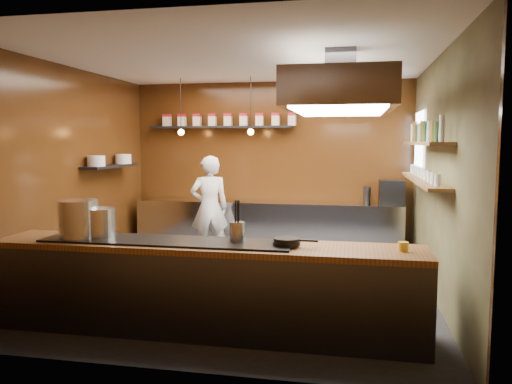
% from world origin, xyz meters
% --- Properties ---
extents(floor, '(5.00, 5.00, 0.00)m').
position_xyz_m(floor, '(0.00, 0.00, 0.00)').
color(floor, black).
rests_on(floor, ground).
extents(back_wall, '(5.00, 0.00, 5.00)m').
position_xyz_m(back_wall, '(0.00, 2.50, 1.50)').
color(back_wall, '#331B09').
rests_on(back_wall, ground).
extents(left_wall, '(0.00, 5.00, 5.00)m').
position_xyz_m(left_wall, '(-2.50, 0.00, 1.50)').
color(left_wall, '#331B09').
rests_on(left_wall, ground).
extents(right_wall, '(0.00, 5.00, 5.00)m').
position_xyz_m(right_wall, '(2.50, 0.00, 1.50)').
color(right_wall, '#434025').
rests_on(right_wall, ground).
extents(ceiling, '(5.00, 5.00, 0.00)m').
position_xyz_m(ceiling, '(0.00, 0.00, 3.00)').
color(ceiling, silver).
rests_on(ceiling, back_wall).
extents(window_pane, '(0.00, 1.00, 1.00)m').
position_xyz_m(window_pane, '(2.45, 1.70, 1.90)').
color(window_pane, white).
rests_on(window_pane, right_wall).
extents(prep_counter, '(4.60, 0.65, 0.90)m').
position_xyz_m(prep_counter, '(0.00, 2.17, 0.45)').
color(prep_counter, silver).
rests_on(prep_counter, floor).
extents(pass_counter, '(4.40, 0.72, 0.94)m').
position_xyz_m(pass_counter, '(-0.00, -1.60, 0.47)').
color(pass_counter, '#38383D').
rests_on(pass_counter, floor).
extents(tin_shelf, '(2.60, 0.26, 0.04)m').
position_xyz_m(tin_shelf, '(-0.90, 2.36, 2.20)').
color(tin_shelf, black).
rests_on(tin_shelf, back_wall).
extents(plate_shelf, '(0.30, 1.40, 0.04)m').
position_xyz_m(plate_shelf, '(-2.34, 1.00, 1.55)').
color(plate_shelf, black).
rests_on(plate_shelf, left_wall).
extents(bottle_shelf_upper, '(0.26, 2.80, 0.04)m').
position_xyz_m(bottle_shelf_upper, '(2.34, 0.30, 1.92)').
color(bottle_shelf_upper, brown).
rests_on(bottle_shelf_upper, right_wall).
extents(bottle_shelf_lower, '(0.26, 2.80, 0.04)m').
position_xyz_m(bottle_shelf_lower, '(2.34, 0.30, 1.45)').
color(bottle_shelf_lower, brown).
rests_on(bottle_shelf_lower, right_wall).
extents(extractor_hood, '(1.20, 2.00, 0.72)m').
position_xyz_m(extractor_hood, '(1.30, -0.40, 2.51)').
color(extractor_hood, '#38383D').
rests_on(extractor_hood, ceiling).
extents(pendant_left, '(0.10, 0.10, 0.95)m').
position_xyz_m(pendant_left, '(-1.40, 1.70, 2.15)').
color(pendant_left, black).
rests_on(pendant_left, ceiling).
extents(pendant_right, '(0.10, 0.10, 0.95)m').
position_xyz_m(pendant_right, '(-0.20, 1.70, 2.15)').
color(pendant_right, black).
rests_on(pendant_right, ceiling).
extents(storage_tins, '(2.43, 0.13, 0.22)m').
position_xyz_m(storage_tins, '(-0.75, 2.36, 2.33)').
color(storage_tins, beige).
rests_on(storage_tins, tin_shelf).
extents(plate_stacks, '(0.26, 1.16, 0.16)m').
position_xyz_m(plate_stacks, '(-2.34, 1.00, 1.65)').
color(plate_stacks, white).
rests_on(plate_stacks, plate_shelf).
extents(bottles, '(0.06, 2.66, 0.24)m').
position_xyz_m(bottles, '(2.34, 0.30, 2.06)').
color(bottles, silver).
rests_on(bottles, bottle_shelf_upper).
extents(wine_glasses, '(0.07, 2.37, 0.13)m').
position_xyz_m(wine_glasses, '(2.34, 0.30, 1.53)').
color(wine_glasses, silver).
rests_on(wine_glasses, bottle_shelf_lower).
extents(stockpot_large, '(0.49, 0.49, 0.40)m').
position_xyz_m(stockpot_large, '(-1.35, -1.65, 1.14)').
color(stockpot_large, silver).
rests_on(stockpot_large, pass_counter).
extents(stockpot_small, '(0.42, 0.42, 0.30)m').
position_xyz_m(stockpot_small, '(-1.16, -1.57, 1.09)').
color(stockpot_small, silver).
rests_on(stockpot_small, pass_counter).
extents(utensil_crock, '(0.19, 0.19, 0.20)m').
position_xyz_m(utensil_crock, '(0.33, -1.54, 1.04)').
color(utensil_crock, '#B8BABF').
rests_on(utensil_crock, pass_counter).
extents(frying_pan, '(0.44, 0.27, 0.07)m').
position_xyz_m(frying_pan, '(0.85, -1.61, 0.97)').
color(frying_pan, black).
rests_on(frying_pan, pass_counter).
extents(butter_jar, '(0.10, 0.10, 0.09)m').
position_xyz_m(butter_jar, '(1.94, -1.59, 0.96)').
color(butter_jar, yellow).
rests_on(butter_jar, pass_counter).
extents(espresso_machine, '(0.41, 0.39, 0.40)m').
position_xyz_m(espresso_machine, '(2.10, 2.19, 1.10)').
color(espresso_machine, black).
rests_on(espresso_machine, prep_counter).
extents(chef, '(0.74, 0.63, 1.71)m').
position_xyz_m(chef, '(-0.85, 1.48, 0.86)').
color(chef, silver).
rests_on(chef, floor).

